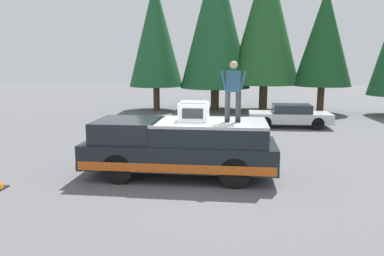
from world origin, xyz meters
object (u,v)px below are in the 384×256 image
compressor_unit (194,111)px  person_on_truck_bed (233,90)px  parked_car_silver (290,116)px  pickup_truck (180,147)px

compressor_unit → person_on_truck_bed: (0.00, -1.10, 0.62)m
compressor_unit → parked_car_silver: (8.85, -3.99, -1.35)m
compressor_unit → parked_car_silver: compressor_unit is taller
person_on_truck_bed → parked_car_silver: bearing=-18.1°
person_on_truck_bed → parked_car_silver: size_ratio=0.41×
compressor_unit → person_on_truck_bed: size_ratio=0.50×
parked_car_silver → compressor_unit: bearing=155.7°
person_on_truck_bed → parked_car_silver: person_on_truck_bed is taller
pickup_truck → compressor_unit: (-0.02, -0.40, 1.05)m
pickup_truck → compressor_unit: 1.13m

